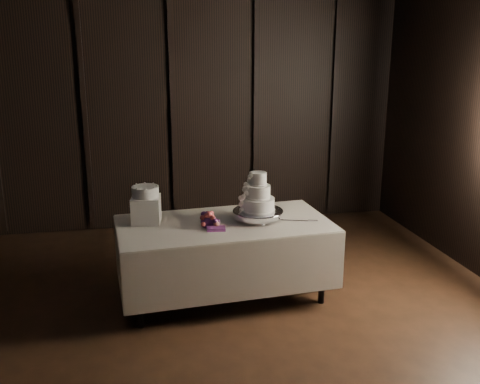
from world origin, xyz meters
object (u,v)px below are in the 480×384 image
at_px(box_pedestal, 146,210).
at_px(bouquet, 209,220).
at_px(cake_stand, 258,215).
at_px(wedding_cake, 256,196).
at_px(display_table, 225,256).
at_px(small_cake, 145,192).

bearing_deg(box_pedestal, bouquet, -23.03).
bearing_deg(box_pedestal, cake_stand, -7.13).
xyz_separation_m(wedding_cake, box_pedestal, (-1.02, 0.15, -0.11)).
distance_m(display_table, small_cake, 0.97).
distance_m(box_pedestal, small_cake, 0.17).
distance_m(wedding_cake, bouquet, 0.51).
distance_m(display_table, box_pedestal, 0.87).
relative_size(wedding_cake, box_pedestal, 1.44).
distance_m(cake_stand, wedding_cake, 0.20).
bearing_deg(cake_stand, display_table, -175.88).
bearing_deg(wedding_cake, box_pedestal, 171.88).
xyz_separation_m(cake_stand, small_cake, (-1.05, 0.13, 0.25)).
height_order(wedding_cake, bouquet, wedding_cake).
distance_m(display_table, cake_stand, 0.51).
height_order(display_table, box_pedestal, box_pedestal).
relative_size(cake_stand, wedding_cake, 1.29).
relative_size(wedding_cake, bouquet, 1.01).
bearing_deg(wedding_cake, cake_stand, 29.81).
xyz_separation_m(bouquet, box_pedestal, (-0.55, 0.24, 0.07)).
relative_size(box_pedestal, small_cake, 1.04).
height_order(cake_stand, bouquet, bouquet).
xyz_separation_m(cake_stand, box_pedestal, (-1.05, 0.13, 0.08)).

